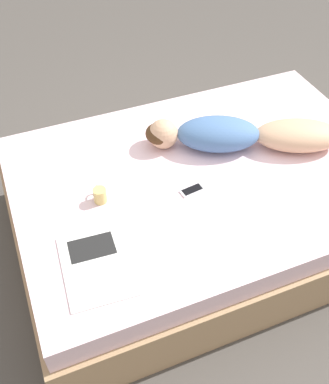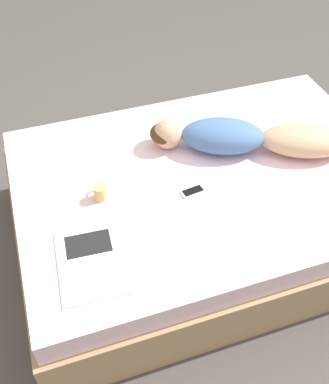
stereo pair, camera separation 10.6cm
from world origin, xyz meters
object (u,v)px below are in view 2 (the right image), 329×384
(coffee_mug, at_px, (100,192))
(person, at_px, (246,137))
(open_magazine, at_px, (91,261))
(cell_phone, at_px, (193,191))

(coffee_mug, bearing_deg, person, -82.26)
(person, relative_size, open_magazine, 2.57)
(coffee_mug, distance_m, cell_phone, 0.53)
(open_magazine, bearing_deg, cell_phone, -61.86)
(open_magazine, bearing_deg, coffee_mug, -15.17)
(person, bearing_deg, cell_phone, 141.86)
(person, height_order, cell_phone, person)
(open_magazine, height_order, coffee_mug, coffee_mug)
(cell_phone, bearing_deg, person, -68.46)
(cell_phone, bearing_deg, coffee_mug, 68.57)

